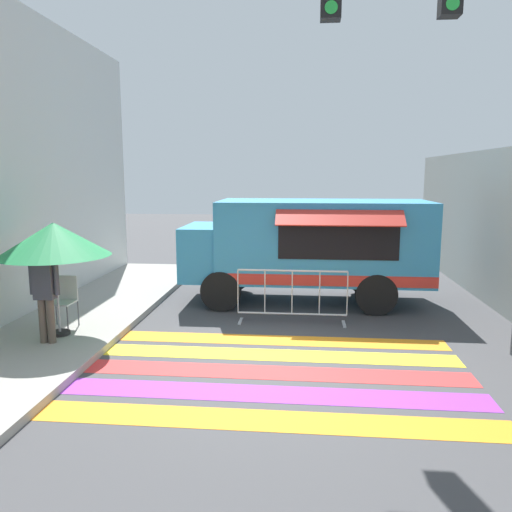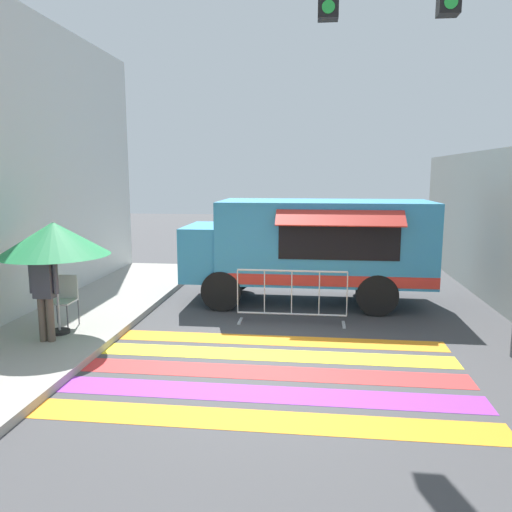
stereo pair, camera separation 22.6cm
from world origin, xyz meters
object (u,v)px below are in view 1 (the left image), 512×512
at_px(folding_chair, 63,297).
at_px(barricade_front, 292,297).
at_px(vendor_person, 45,290).
at_px(traffic_signal_pole, 455,56).
at_px(food_truck, 304,244).
at_px(patio_umbrella, 54,240).

relative_size(folding_chair, barricade_front, 0.44).
height_order(vendor_person, barricade_front, vendor_person).
distance_m(traffic_signal_pole, barricade_front, 5.18).
distance_m(food_truck, traffic_signal_pole, 5.24).
bearing_deg(traffic_signal_pole, vendor_person, -175.76).
distance_m(traffic_signal_pole, folding_chair, 7.99).
height_order(food_truck, traffic_signal_pole, traffic_signal_pole).
relative_size(food_truck, traffic_signal_pole, 0.84).
height_order(folding_chair, vendor_person, vendor_person).
distance_m(food_truck, patio_umbrella, 5.52).
bearing_deg(barricade_front, traffic_signal_pole, -30.28).
bearing_deg(folding_chair, food_truck, 15.30).
relative_size(traffic_signal_pole, patio_umbrella, 3.28).
xyz_separation_m(folding_chair, vendor_person, (0.14, -0.90, 0.35)).
bearing_deg(barricade_front, vendor_person, -154.77).
bearing_deg(traffic_signal_pole, folding_chair, 176.59).
relative_size(folding_chair, vendor_person, 0.59).
xyz_separation_m(food_truck, vendor_person, (-4.40, -3.73, -0.34)).
xyz_separation_m(traffic_signal_pole, barricade_front, (-2.52, 1.47, -4.28)).
bearing_deg(folding_chair, traffic_signal_pole, -20.00).
bearing_deg(food_truck, folding_chair, -148.11).
height_order(food_truck, folding_chair, food_truck).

